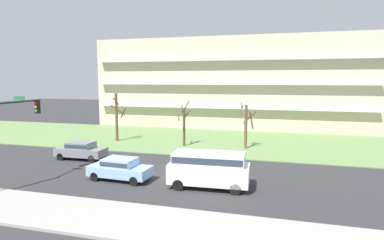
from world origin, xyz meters
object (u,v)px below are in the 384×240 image
sedan_gray_center_right (81,150)px  tree_center (246,124)px  tree_far_left (117,116)px  traffic_signal_mast (10,126)px  tree_left (184,124)px  sedan_blue_center_left (120,168)px  van_white_near_left (209,167)px

sedan_gray_center_right → tree_center: bearing=-150.9°
tree_far_left → sedan_gray_center_right: bearing=-83.9°
sedan_gray_center_right → traffic_signal_mast: traffic_signal_mast is taller
traffic_signal_mast → tree_left: bearing=64.9°
tree_far_left → sedan_blue_center_left: tree_far_left is taller
tree_left → traffic_signal_mast: bearing=-115.1°
sedan_blue_center_left → tree_left: bearing=88.4°
van_white_near_left → traffic_signal_mast: 13.20m
van_white_near_left → traffic_signal_mast: bearing=-168.6°
tree_left → sedan_gray_center_right: size_ratio=1.09×
tree_left → tree_center: bearing=3.4°
traffic_signal_mast → tree_center: bearing=49.0°
traffic_signal_mast → tree_far_left: bearing=93.4°
van_white_near_left → sedan_gray_center_right: bearing=157.9°
tree_center → tree_left: bearing=-176.6°
tree_far_left → tree_center: 14.63m
traffic_signal_mast → van_white_near_left: bearing=13.9°
sedan_gray_center_right → traffic_signal_mast: size_ratio=0.74×
van_white_near_left → tree_far_left: bearing=133.9°
tree_left → tree_far_left: bearing=175.5°
tree_far_left → tree_center: size_ratio=1.15×
tree_center → sedan_blue_center_left: bearing=-120.8°
sedan_gray_center_right → sedan_blue_center_left: bearing=142.6°
tree_left → van_white_near_left: tree_left is taller
tree_far_left → tree_center: bearing=-1.0°
sedan_blue_center_left → van_white_near_left: bearing=3.2°
sedan_blue_center_left → traffic_signal_mast: (-6.16, -3.11, 3.18)m
tree_far_left → van_white_near_left: 18.71m
tree_far_left → tree_left: tree_far_left is taller
tree_left → tree_center: tree_left is taller
van_white_near_left → sedan_blue_center_left: bearing=177.5°
sedan_gray_center_right → traffic_signal_mast: bearing=89.0°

